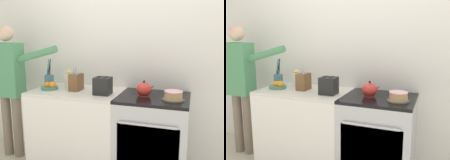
# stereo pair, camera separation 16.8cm
# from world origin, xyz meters

# --- Properties ---
(wall_back) EXTENTS (8.00, 0.04, 2.60)m
(wall_back) POSITION_xyz_m (0.00, 0.66, 1.30)
(wall_back) COLOR silver
(wall_back) RESTS_ON ground_plane
(counter_cabinet) EXTENTS (1.01, 0.64, 0.90)m
(counter_cabinet) POSITION_xyz_m (-0.61, 0.32, 0.45)
(counter_cabinet) COLOR white
(counter_cabinet) RESTS_ON ground_plane
(stove_range) EXTENTS (0.72, 0.68, 0.90)m
(stove_range) POSITION_xyz_m (0.25, 0.32, 0.45)
(stove_range) COLOR #B7BABF
(stove_range) RESTS_ON ground_plane
(layer_cake) EXTENTS (0.22, 0.22, 0.09)m
(layer_cake) POSITION_xyz_m (0.46, 0.23, 0.95)
(layer_cake) COLOR #4C4C51
(layer_cake) RESTS_ON stove_range
(tea_kettle) EXTENTS (0.20, 0.16, 0.16)m
(tea_kettle) POSITION_xyz_m (0.15, 0.32, 0.97)
(tea_kettle) COLOR red
(tea_kettle) RESTS_ON stove_range
(knife_block) EXTENTS (0.11, 0.17, 0.28)m
(knife_block) POSITION_xyz_m (-0.62, 0.33, 1.00)
(knife_block) COLOR brown
(knife_block) RESTS_ON counter_cabinet
(utensil_crock) EXTENTS (0.11, 0.11, 0.33)m
(utensil_crock) POSITION_xyz_m (-1.03, 0.42, 0.98)
(utensil_crock) COLOR #477084
(utensil_crock) RESTS_ON counter_cabinet
(fruit_bowl) EXTENTS (0.20, 0.20, 0.10)m
(fruit_bowl) POSITION_xyz_m (-0.92, 0.27, 0.94)
(fruit_bowl) COLOR #4C7F66
(fruit_bowl) RESTS_ON counter_cabinet
(toaster) EXTENTS (0.19, 0.16, 0.19)m
(toaster) POSITION_xyz_m (-0.27, 0.24, 0.99)
(toaster) COLOR black
(toaster) RESTS_ON counter_cabinet
(milk_carton) EXTENTS (0.07, 0.07, 0.22)m
(milk_carton) POSITION_xyz_m (-0.77, 0.43, 1.01)
(milk_carton) COLOR white
(milk_carton) RESTS_ON counter_cabinet
(person_baker) EXTENTS (0.93, 0.20, 1.63)m
(person_baker) POSITION_xyz_m (-1.49, 0.27, 0.98)
(person_baker) COLOR #7A6B5B
(person_baker) RESTS_ON ground_plane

